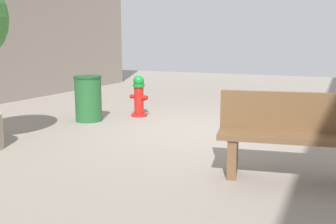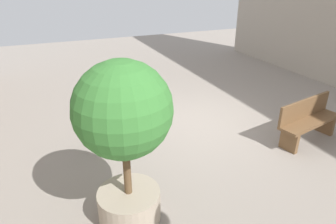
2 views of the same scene
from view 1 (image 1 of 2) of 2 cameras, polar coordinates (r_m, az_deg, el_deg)
The scene contains 4 objects.
ground_plane at distance 6.52m, azimuth 4.53°, elevation -2.84°, with size 23.40×23.40×0.00m, color gray.
fire_hydrant at distance 7.75m, azimuth -4.37°, elevation 2.42°, with size 0.42×0.39×0.83m.
bench_near at distance 4.41m, azimuth 18.75°, elevation -3.22°, with size 1.76×0.76×0.95m.
trash_bin at distance 7.41m, azimuth -11.88°, elevation 2.01°, with size 0.53×0.53×0.87m.
Camera 1 is at (-2.19, 5.96, 1.50)m, focal length 40.63 mm.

